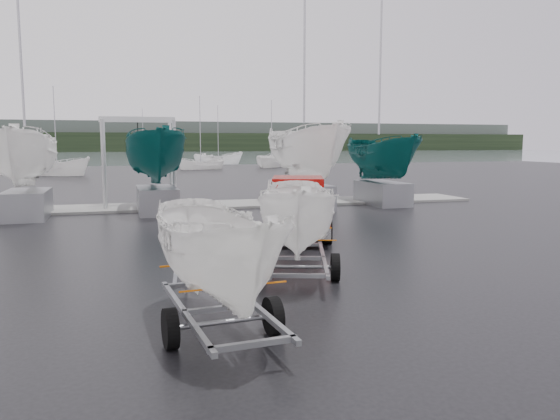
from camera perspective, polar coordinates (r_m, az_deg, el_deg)
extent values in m
plane|color=black|center=(13.00, -5.94, -6.27)|extent=(120.00, 120.00, 0.00)
plane|color=slate|center=(112.50, -15.48, 5.31)|extent=(300.00, 300.00, 0.00)
cube|color=gray|center=(25.71, -11.33, 0.38)|extent=(30.00, 3.00, 0.12)
cube|color=black|center=(182.45, -15.99, 6.83)|extent=(300.00, 8.00, 6.00)
cube|color=#4C5651|center=(190.46, -16.04, 7.43)|extent=(300.00, 6.00, 10.00)
cube|color=#8D0B07|center=(17.88, 1.86, -0.18)|extent=(3.40, 5.61, 0.87)
cube|color=#8D0B07|center=(18.76, 1.86, 2.27)|extent=(2.27, 2.53, 0.78)
cube|color=black|center=(18.76, 1.86, 2.41)|extent=(2.22, 2.32, 0.50)
cube|color=silver|center=(15.25, 1.89, -2.49)|extent=(1.81, 0.74, 0.32)
cylinder|color=black|center=(19.66, -0.69, -0.59)|extent=(0.49, 0.78, 0.73)
cylinder|color=black|center=(19.67, 4.37, -0.60)|extent=(0.49, 0.78, 0.73)
cylinder|color=black|center=(16.23, -1.20, -2.23)|extent=(0.49, 0.78, 0.73)
cylinder|color=black|center=(16.24, 4.95, -2.25)|extent=(0.49, 0.78, 0.73)
cube|color=gray|center=(12.11, -0.67, -5.03)|extent=(1.20, 3.44, 0.08)
cube|color=gray|center=(12.12, 4.55, -5.05)|extent=(1.20, 3.44, 0.08)
cylinder|color=gray|center=(11.94, 1.94, -5.95)|extent=(1.54, 0.58, 0.08)
cylinder|color=black|center=(11.96, -1.91, -5.93)|extent=(0.36, 0.63, 0.60)
cylinder|color=black|center=(11.97, 5.80, -5.95)|extent=(0.36, 0.63, 0.60)
imported|color=white|center=(11.84, 1.99, 5.75)|extent=(2.13, 2.16, 4.46)
cube|color=#D86406|center=(12.79, 1.94, -1.88)|extent=(1.49, 0.53, 0.03)
cube|color=#D86406|center=(11.21, 1.97, -3.16)|extent=(1.49, 0.53, 0.03)
cube|color=gray|center=(8.46, -9.96, -10.52)|extent=(0.39, 3.59, 0.08)
cube|color=gray|center=(8.74, -2.77, -9.85)|extent=(0.39, 3.59, 0.08)
cylinder|color=gray|center=(8.45, -5.93, -11.55)|extent=(1.60, 0.22, 0.08)
cylinder|color=black|center=(8.28, -11.39, -12.04)|extent=(0.23, 0.61, 0.60)
cylinder|color=black|center=(8.68, -0.74, -10.99)|extent=(0.23, 0.61, 0.60)
imported|color=white|center=(8.21, -6.51, 4.47)|extent=(1.74, 1.78, 4.27)
cube|color=#D86406|center=(9.19, -7.67, -5.51)|extent=(1.55, 0.17, 0.03)
cube|color=#D86406|center=(7.69, -4.78, -7.97)|extent=(1.55, 0.17, 0.03)
cylinder|color=silver|center=(24.66, -17.96, 4.44)|extent=(0.16, 0.58, 3.99)
cylinder|color=silver|center=(26.26, -17.88, 4.59)|extent=(0.16, 0.58, 3.99)
cylinder|color=silver|center=(24.77, -10.99, 4.67)|extent=(0.16, 0.58, 3.99)
cylinder|color=silver|center=(26.37, -11.33, 4.80)|extent=(0.16, 0.58, 3.99)
cube|color=silver|center=(25.47, -14.68, 9.13)|extent=(3.30, 0.25, 0.25)
cube|color=gray|center=(23.82, -24.91, 0.54)|extent=(1.60, 3.20, 1.10)
imported|color=white|center=(23.73, -25.39, 9.74)|extent=(2.46, 2.53, 6.54)
cylinder|color=#B2B2B7|center=(24.54, -25.57, 16.13)|extent=(0.10, 0.10, 7.00)
cube|color=gray|center=(23.81, -12.72, 1.03)|extent=(1.60, 3.20, 1.10)
imported|color=#0B4D4A|center=(23.73, -12.98, 10.22)|extent=(2.45, 2.52, 6.52)
cube|color=gray|center=(24.98, 2.86, 1.47)|extent=(1.60, 3.20, 1.10)
imported|color=white|center=(24.91, 2.92, 10.96)|extent=(2.69, 2.76, 7.15)
cylinder|color=#B2B2B7|center=(25.70, 2.57, 16.89)|extent=(0.10, 0.10, 7.00)
cube|color=gray|center=(26.81, 10.63, 1.74)|extent=(1.60, 3.20, 1.10)
imported|color=#0B4D4A|center=(26.72, 10.80, 9.21)|extent=(2.21, 2.27, 5.87)
cylinder|color=#B2B2B7|center=(27.42, 10.45, 15.11)|extent=(0.10, 0.10, 7.00)
imported|color=white|center=(53.69, -22.23, 3.38)|extent=(3.70, 3.68, 6.99)
cylinder|color=#B2B2B7|center=(53.62, -22.43, 7.64)|extent=(0.08, 0.08, 8.00)
imported|color=white|center=(60.98, -8.27, 4.21)|extent=(2.36, 2.32, 5.44)
cylinder|color=#B2B2B7|center=(60.92, -8.34, 7.97)|extent=(0.08, 0.08, 8.00)
imported|color=white|center=(66.49, -0.88, 4.52)|extent=(3.75, 3.77, 7.06)
cylinder|color=#B2B2B7|center=(66.43, -0.89, 7.97)|extent=(0.08, 0.08, 8.00)
imported|color=white|center=(76.23, -6.45, 4.80)|extent=(2.85, 2.79, 6.79)
cylinder|color=#B2B2B7|center=(76.18, -6.49, 7.81)|extent=(0.08, 0.08, 8.00)
imported|color=white|center=(85.49, -14.04, 4.88)|extent=(3.68, 3.71, 7.32)
cylinder|color=#B2B2B7|center=(85.45, -14.12, 7.56)|extent=(0.08, 0.08, 8.00)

